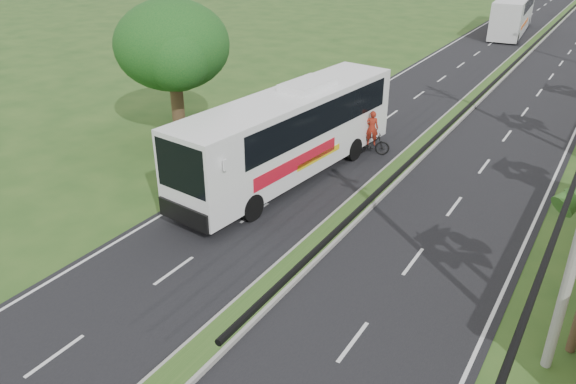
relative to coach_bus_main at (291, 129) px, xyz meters
The scene contains 9 objects.
ground 10.13m from the coach_bus_main, 65.35° to the right, with size 180.00×180.00×0.00m, color #294C1C.
road_asphalt 12.03m from the coach_bus_main, 69.63° to the left, with size 14.00×160.00×0.02m, color black.
median_strip 12.02m from the coach_bus_main, 69.63° to the left, with size 1.20×160.00×0.18m.
lane_edge_left 11.61m from the coach_bus_main, 103.21° to the left, with size 0.12×160.00×0.01m, color silver.
lane_edge_right 15.64m from the coach_bus_main, 45.66° to the left, with size 0.12×160.00×0.01m, color silver.
shade_tree 8.49m from the coach_bus_main, behind, with size 6.30×6.00×7.54m.
coach_bus_main is the anchor object (origin of this frame).
coach_bus_far 42.61m from the coach_bus_main, 88.73° to the left, with size 3.86×12.96×3.72m.
motorcyclist 5.22m from the coach_bus_main, 65.01° to the left, with size 2.01×1.23×2.38m.
Camera 1 is at (8.59, -11.92, 11.37)m, focal length 35.00 mm.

